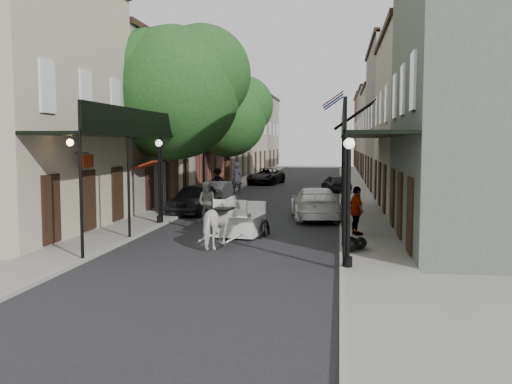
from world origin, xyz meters
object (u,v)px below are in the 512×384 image
(tree_near, at_px, (182,88))
(horse, at_px, (221,222))
(car_left_near, at_px, (195,198))
(pedestrian_walking, at_px, (207,202))
(pedestrian_sidewalk_left, at_px, (218,181))
(car_right_far, at_px, (336,183))
(car_left_mid, at_px, (215,193))
(tree_far, at_px, (232,114))
(pedestrian_sidewalk_right, at_px, (357,211))
(lamppost_right_near, at_px, (348,200))
(lamppost_left, at_px, (159,180))
(carriage, at_px, (244,206))
(car_right_near, at_px, (315,203))
(car_left_far, at_px, (266,176))
(lamppost_right_far, at_px, (344,169))

(tree_near, relative_size, horse, 4.57)
(car_left_near, bearing_deg, pedestrian_walking, -59.93)
(tree_near, height_order, pedestrian_sidewalk_left, tree_near)
(pedestrian_sidewalk_left, distance_m, car_right_far, 9.02)
(car_left_mid, bearing_deg, tree_near, -91.51)
(tree_far, xyz_separation_m, pedestrian_sidewalk_right, (8.76, -20.42, -4.77))
(lamppost_right_near, relative_size, lamppost_left, 1.00)
(tree_far, bearing_deg, car_left_near, -87.33)
(tree_far, relative_size, car_right_far, 2.17)
(lamppost_right_near, distance_m, car_right_far, 26.09)
(tree_near, height_order, pedestrian_sidewalk_right, tree_near)
(pedestrian_sidewalk_left, xyz_separation_m, car_left_near, (0.90, -9.72, -0.23))
(horse, distance_m, carriage, 2.79)
(carriage, distance_m, car_left_mid, 11.90)
(lamppost_left, distance_m, car_left_near, 4.57)
(tree_near, distance_m, car_left_near, 5.74)
(pedestrian_walking, bearing_deg, pedestrian_sidewalk_left, 113.20)
(pedestrian_sidewalk_left, bearing_deg, tree_near, 76.71)
(tree_near, relative_size, lamppost_left, 2.60)
(tree_near, xyz_separation_m, tree_far, (-0.05, 14.00, -0.65))
(carriage, distance_m, car_right_near, 5.77)
(car_left_near, bearing_deg, tree_near, -156.58)
(lamppost_left, bearing_deg, carriage, -26.99)
(lamppost_right_near, relative_size, car_left_far, 0.72)
(pedestrian_sidewalk_left, distance_m, pedestrian_sidewalk_right, 18.66)
(car_left_near, xyz_separation_m, car_right_near, (6.30, -1.36, -0.01))
(car_left_mid, bearing_deg, car_left_near, -84.69)
(horse, height_order, car_left_near, horse)
(lamppost_left, relative_size, pedestrian_walking, 1.95)
(pedestrian_sidewalk_left, height_order, car_left_mid, pedestrian_sidewalk_left)
(horse, distance_m, pedestrian_sidewalk_right, 5.46)
(lamppost_right_near, relative_size, car_right_near, 0.69)
(car_left_near, bearing_deg, carriage, -54.13)
(car_left_mid, bearing_deg, pedestrian_sidewalk_left, 105.70)
(horse, bearing_deg, pedestrian_walking, -64.93)
(carriage, xyz_separation_m, pedestrian_sidewalk_right, (4.42, -0.11, -0.09))
(lamppost_left, bearing_deg, car_left_mid, 86.88)
(carriage, bearing_deg, car_left_mid, 115.55)
(tree_near, bearing_deg, car_left_mid, 83.17)
(lamppost_right_near, bearing_deg, car_left_far, 101.31)
(car_left_near, bearing_deg, car_left_far, 93.55)
(tree_near, distance_m, pedestrian_walking, 6.62)
(lamppost_left, xyz_separation_m, horse, (3.83, -4.89, -1.16))
(car_right_near, relative_size, car_right_far, 1.35)
(car_left_mid, xyz_separation_m, car_left_far, (1.00, 16.33, 0.05))
(car_left_near, bearing_deg, tree_far, 98.93)
(lamppost_right_far, bearing_deg, lamppost_left, -124.35)
(horse, relative_size, pedestrian_sidewalk_right, 1.11)
(lamppost_right_near, bearing_deg, carriage, 124.34)
(tree_far, distance_m, car_left_near, 14.72)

